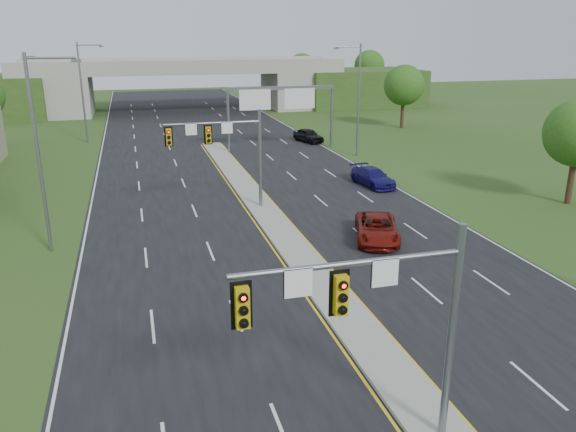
# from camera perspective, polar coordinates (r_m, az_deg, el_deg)

# --- Properties ---
(road) EXTENTS (24.00, 160.00, 0.02)m
(road) POSITION_cam_1_polar(r_m,az_deg,el_deg) (49.79, -5.35, 4.15)
(road) COLOR black
(road) RESTS_ON ground
(median) EXTENTS (2.00, 54.00, 0.16)m
(median) POSITION_cam_1_polar(r_m,az_deg,el_deg) (38.45, -2.11, 0.15)
(median) COLOR gray
(median) RESTS_ON road
(lane_markings) EXTENTS (23.72, 160.00, 0.01)m
(lane_markings) POSITION_cam_1_polar(r_m,az_deg,el_deg) (43.89, -4.68, 2.28)
(lane_markings) COLOR gold
(lane_markings) RESTS_ON road
(signal_mast_near) EXTENTS (6.62, 0.60, 7.00)m
(signal_mast_near) POSITION_cam_1_polar(r_m,az_deg,el_deg) (15.71, 9.62, -9.47)
(signal_mast_near) COLOR slate
(signal_mast_near) RESTS_ON ground
(signal_mast_far) EXTENTS (6.62, 0.60, 7.00)m
(signal_mast_far) POSITION_cam_1_polar(r_m,az_deg,el_deg) (38.70, -6.15, 7.25)
(signal_mast_far) COLOR slate
(signal_mast_far) RESTS_ON ground
(sign_gantry) EXTENTS (11.58, 0.44, 6.67)m
(sign_gantry) POSITION_cam_1_polar(r_m,az_deg,el_deg) (59.85, -0.83, 11.66)
(sign_gantry) COLOR slate
(sign_gantry) RESTS_ON ground
(overpass) EXTENTS (80.00, 14.00, 8.10)m
(overpass) POSITION_cam_1_polar(r_m,az_deg,el_deg) (93.36, -10.56, 12.63)
(overpass) COLOR gray
(overpass) RESTS_ON ground
(lightpole_l_mid) EXTENTS (2.85, 0.25, 11.00)m
(lightpole_l_mid) POSITION_cam_1_polar(r_m,az_deg,el_deg) (33.47, -23.80, 6.53)
(lightpole_l_mid) COLOR slate
(lightpole_l_mid) RESTS_ON ground
(lightpole_l_far) EXTENTS (2.85, 0.25, 11.00)m
(lightpole_l_far) POSITION_cam_1_polar(r_m,az_deg,el_deg) (68.02, -20.05, 12.10)
(lightpole_l_far) COLOR slate
(lightpole_l_far) RESTS_ON ground
(lightpole_r_far) EXTENTS (2.85, 0.25, 11.00)m
(lightpole_r_far) POSITION_cam_1_polar(r_m,az_deg,el_deg) (57.21, 7.02, 12.10)
(lightpole_r_far) COLOR slate
(lightpole_r_far) RESTS_ON ground
(tree_r_mid) EXTENTS (5.20, 5.20, 8.12)m
(tree_r_mid) POSITION_cam_1_polar(r_m,az_deg,el_deg) (76.13, 11.70, 12.87)
(tree_r_mid) COLOR #382316
(tree_r_mid) RESTS_ON ground
(tree_back_b) EXTENTS (5.60, 5.60, 8.32)m
(tree_back_b) POSITION_cam_1_polar(r_m,az_deg,el_deg) (107.92, -24.49, 13.10)
(tree_back_b) COLOR #382316
(tree_back_b) RESTS_ON ground
(tree_back_c) EXTENTS (5.60, 5.60, 8.32)m
(tree_back_c) POSITION_cam_1_polar(r_m,az_deg,el_deg) (111.61, 1.42, 14.77)
(tree_back_c) COLOR #382316
(tree_back_c) RESTS_ON ground
(tree_back_d) EXTENTS (6.00, 6.00, 8.85)m
(tree_back_d) POSITION_cam_1_polar(r_m,az_deg,el_deg) (116.43, 8.26, 14.89)
(tree_back_d) COLOR #382316
(tree_back_d) RESTS_ON ground
(car_far_a) EXTENTS (4.07, 5.80, 1.47)m
(car_far_a) POSITION_cam_1_polar(r_m,az_deg,el_deg) (34.15, 9.04, -1.25)
(car_far_a) COLOR maroon
(car_far_a) RESTS_ON road
(car_far_b) EXTENTS (2.66, 5.15, 1.43)m
(car_far_b) POSITION_cam_1_polar(r_m,az_deg,el_deg) (46.47, 8.62, 3.93)
(car_far_b) COLOR #140E55
(car_far_b) RESTS_ON road
(car_far_c) EXTENTS (2.96, 4.75, 1.51)m
(car_far_c) POSITION_cam_1_polar(r_m,az_deg,el_deg) (65.10, 2.08, 8.20)
(car_far_c) COLOR black
(car_far_c) RESTS_ON road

